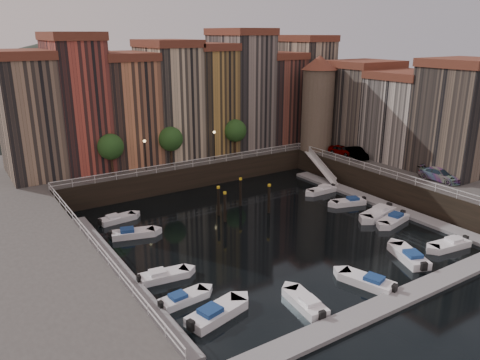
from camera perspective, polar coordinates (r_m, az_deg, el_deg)
ground at (r=49.89m, az=2.86°, el=-5.99°), size 200.00×200.00×0.00m
quay_far at (r=70.94m, az=-9.44°, el=2.28°), size 80.00×20.00×3.00m
quay_right at (r=67.64m, az=23.60°, el=0.26°), size 20.00×36.00×3.00m
dock_left at (r=42.44m, az=-14.72°, el=-10.79°), size 2.00×28.00×0.35m
dock_right at (r=59.51m, az=16.24°, el=-2.54°), size 2.00×28.00×0.35m
dock_near at (r=38.89m, az=18.05°, el=-13.91°), size 30.00×2.00×0.35m
mountains at (r=150.26m, az=-22.27°, el=11.73°), size 145.00×100.00×18.00m
far_terrace at (r=68.22m, az=-6.40°, el=9.91°), size 48.70×10.30×17.50m
right_terrace at (r=67.98m, az=19.68°, el=7.79°), size 9.30×24.30×14.00m
corner_tower at (r=70.32m, az=9.46°, el=9.39°), size 5.20×5.20×13.80m
promenade_trees at (r=62.28m, az=-7.89°, el=5.04°), size 21.20×3.20×5.20m
street_lamps at (r=61.69m, az=-7.19°, el=4.29°), size 10.36×0.36×4.18m
railings at (r=52.33m, az=-0.19°, el=-0.39°), size 36.08×34.04×0.52m
gangway at (r=66.84m, az=9.84°, el=1.68°), size 2.78×8.32×3.73m
mooring_pilings at (r=53.35m, az=-0.18°, el=-2.46°), size 5.97×4.14×3.78m
boat_left_0 at (r=35.40m, az=-2.99°, el=-15.94°), size 5.24×2.96×1.17m
boat_left_1 at (r=37.44m, az=-6.98°, el=-14.16°), size 4.17×1.84×0.94m
boat_left_2 at (r=40.73m, az=-9.41°, el=-11.44°), size 4.42×2.07×1.00m
boat_left_3 at (r=49.18m, az=-13.03°, el=-6.36°), size 4.62×2.75×1.04m
boat_left_4 at (r=53.33m, az=-14.79°, el=-4.61°), size 4.23×1.89×0.96m
boat_right_0 at (r=49.88m, az=24.22°, el=-7.19°), size 4.61×2.17×1.04m
boat_right_1 at (r=53.95m, az=18.22°, el=-4.63°), size 4.71×2.56×1.05m
boat_right_2 at (r=55.20m, az=16.51°, el=-3.90°), size 5.35×2.87×1.20m
boat_right_3 at (r=58.09m, az=13.19°, el=-2.63°), size 4.35×2.61×0.97m
boat_right_4 at (r=61.73m, az=9.97°, el=-1.21°), size 4.22×1.57×0.97m
boat_near_1 at (r=36.95m, az=8.04°, el=-14.61°), size 2.16×4.59×1.03m
boat_near_2 at (r=40.68m, az=15.35°, el=-11.86°), size 2.96×4.87×1.09m
boat_near_3 at (r=45.93m, az=19.94°, el=-8.75°), size 3.39×5.05×1.14m
car_a at (r=69.02m, az=12.24°, el=3.54°), size 2.31×4.09×1.31m
car_b at (r=67.40m, az=14.01°, el=3.15°), size 2.95×4.77×1.48m
car_c at (r=60.18m, az=23.20°, el=0.52°), size 2.31×5.20×1.48m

